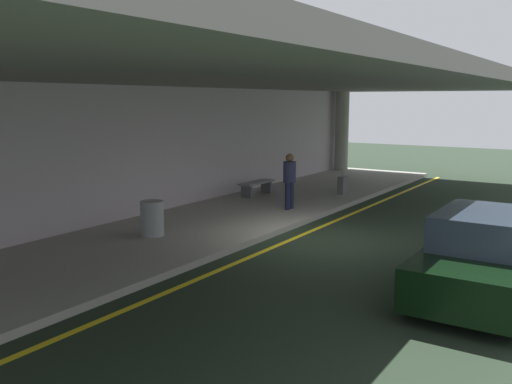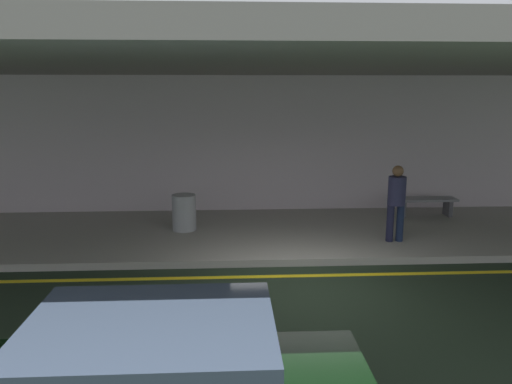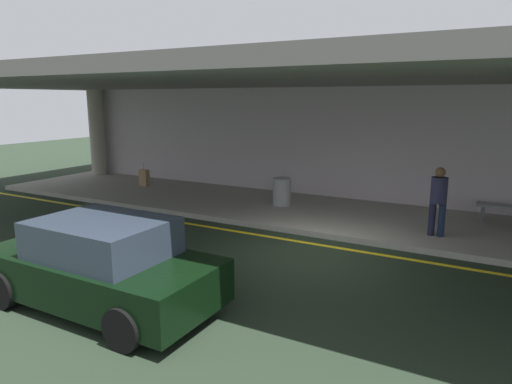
% 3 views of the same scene
% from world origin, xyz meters
% --- Properties ---
extents(ground_plane, '(60.00, 60.00, 0.00)m').
position_xyz_m(ground_plane, '(0.00, 0.00, 0.00)').
color(ground_plane, '#1F2B1E').
extents(sidewalk, '(26.00, 4.20, 0.15)m').
position_xyz_m(sidewalk, '(0.00, 3.10, 0.07)').
color(sidewalk, gray).
rests_on(sidewalk, ground).
extents(lane_stripe_yellow, '(26.00, 0.14, 0.01)m').
position_xyz_m(lane_stripe_yellow, '(0.00, 0.50, 0.00)').
color(lane_stripe_yellow, yellow).
rests_on(lane_stripe_yellow, ground).
extents(ceiling_overhang, '(28.00, 13.20, 0.30)m').
position_xyz_m(ceiling_overhang, '(0.00, 2.60, 3.95)').
color(ceiling_overhang, slate).
rests_on(ceiling_overhang, support_column_far_left).
extents(terminal_back_wall, '(26.00, 0.30, 3.80)m').
position_xyz_m(terminal_back_wall, '(0.00, 5.35, 1.90)').
color(terminal_back_wall, '#BAACB4').
rests_on(terminal_back_wall, ground).
extents(traveler_with_luggage, '(0.38, 0.38, 1.68)m').
position_xyz_m(traveler_with_luggage, '(2.35, 2.10, 1.11)').
color(traveler_with_luggage, black).
rests_on(traveler_with_luggage, sidewalk).
extents(bench_metal, '(1.60, 0.50, 0.48)m').
position_xyz_m(bench_metal, '(3.89, 4.26, 0.50)').
color(bench_metal, slate).
rests_on(bench_metal, sidewalk).
extents(trash_bin_steel, '(0.56, 0.56, 0.85)m').
position_xyz_m(trash_bin_steel, '(-2.33, 3.25, 0.57)').
color(trash_bin_steel, gray).
rests_on(trash_bin_steel, sidewalk).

